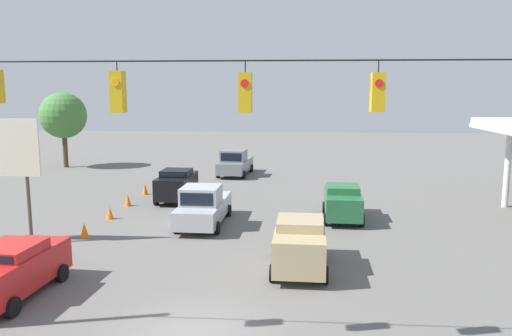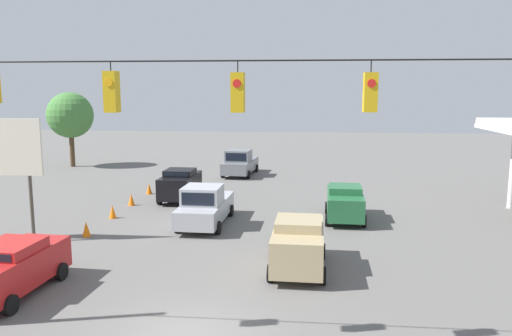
{
  "view_description": "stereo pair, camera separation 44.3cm",
  "coord_description": "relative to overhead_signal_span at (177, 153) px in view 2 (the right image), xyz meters",
  "views": [
    {
      "loc": [
        -2.76,
        12.96,
        6.89
      ],
      "look_at": [
        -1.21,
        -8.22,
        3.57
      ],
      "focal_mm": 35.0,
      "sensor_mm": 36.0,
      "label": 1
    },
    {
      "loc": [
        -3.2,
        12.92,
        6.89
      ],
      "look_at": [
        -1.21,
        -8.22,
        3.57
      ],
      "focal_mm": 35.0,
      "sensor_mm": 36.0,
      "label": 2
    }
  ],
  "objects": [
    {
      "name": "overhead_signal_span",
      "position": [
        0.0,
        0.0,
        0.0
      ],
      "size": [
        18.56,
        0.38,
        8.36
      ],
      "color": "slate",
      "rests_on": "ground_plane"
    },
    {
      "name": "traffic_cone_nearest",
      "position": [
        7.15,
        -3.57,
        -4.95
      ],
      "size": [
        0.4,
        0.4,
        0.72
      ],
      "primitive_type": "cone",
      "color": "orange",
      "rests_on": "ground_plane"
    },
    {
      "name": "traffic_cone_fourth",
      "position": [
        7.07,
        -13.26,
        -4.95
      ],
      "size": [
        0.4,
        0.4,
        0.72
      ],
      "primitive_type": "cone",
      "color": "orange",
      "rests_on": "ground_plane"
    },
    {
      "name": "traffic_cone_third",
      "position": [
        7.02,
        -9.82,
        -4.95
      ],
      "size": [
        0.4,
        0.4,
        0.72
      ],
      "primitive_type": "cone",
      "color": "orange",
      "rests_on": "ground_plane"
    },
    {
      "name": "pickup_truck_silver_withflow_mid",
      "position": [
        1.81,
        -12.44,
        -4.33
      ],
      "size": [
        2.38,
        5.52,
        2.12
      ],
      "color": "#A8AAB2",
      "rests_on": "ground_plane"
    },
    {
      "name": "sedan_green_oncoming_far",
      "position": [
        -5.46,
        -14.12,
        -4.34
      ],
      "size": [
        2.2,
        4.3,
        1.86
      ],
      "color": "#236038",
      "rests_on": "ground_plane"
    },
    {
      "name": "pickup_truck_grey_withflow_deep",
      "position": [
        1.94,
        -27.78,
        -4.33
      ],
      "size": [
        2.67,
        5.38,
        2.12
      ],
      "color": "slate",
      "rests_on": "ground_plane"
    },
    {
      "name": "traffic_cone_farthest",
      "position": [
        7.05,
        -19.69,
        -4.95
      ],
      "size": [
        0.4,
        0.4,
        0.72
      ],
      "primitive_type": "cone",
      "color": "orange",
      "rests_on": "ground_plane"
    },
    {
      "name": "sedan_black_withflow_far",
      "position": [
        4.47,
        -17.95,
        -4.28
      ],
      "size": [
        2.2,
        4.01,
        1.99
      ],
      "color": "black",
      "rests_on": "ground_plane"
    },
    {
      "name": "sedan_red_parked_shoulder",
      "position": [
        6.6,
        -3.04,
        -4.36
      ],
      "size": [
        2.29,
        4.6,
        1.82
      ],
      "color": "red",
      "rests_on": "ground_plane"
    },
    {
      "name": "tree_horizon_left",
      "position": [
        17.68,
        -30.92,
        -0.66
      ],
      "size": [
        4.1,
        4.1,
        6.73
      ],
      "color": "#4C3823",
      "rests_on": "ground_plane"
    },
    {
      "name": "sedan_tan_crossing_near",
      "position": [
        -3.06,
        -6.33,
        -4.26
      ],
      "size": [
        2.22,
        4.3,
        2.02
      ],
      "color": "tan",
      "rests_on": "ground_plane"
    },
    {
      "name": "traffic_cone_second",
      "position": [
        7.13,
        -6.89,
        -4.95
      ],
      "size": [
        0.4,
        0.4,
        0.72
      ],
      "primitive_type": "cone",
      "color": "orange",
      "rests_on": "ground_plane"
    },
    {
      "name": "traffic_cone_fifth",
      "position": [
        7.1,
        -16.33,
        -4.95
      ],
      "size": [
        0.4,
        0.4,
        0.72
      ],
      "primitive_type": "cone",
      "color": "orange",
      "rests_on": "ground_plane"
    }
  ]
}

